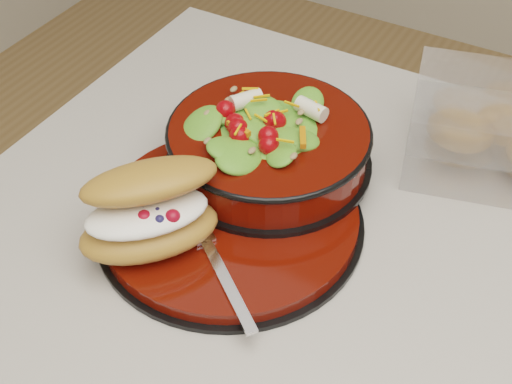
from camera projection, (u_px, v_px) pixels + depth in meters
The scene contains 5 objects.
dinner_plate at pixel (230, 218), 0.74m from camera, with size 0.28×0.28×0.02m.
salad_bowl at pixel (269, 139), 0.77m from camera, with size 0.23×0.23×0.09m.
croissant at pixel (151, 211), 0.68m from camera, with size 0.15×0.17×0.08m.
fork at pixel (219, 267), 0.68m from camera, with size 0.13×0.11×0.00m.
pastry_box at pixel (504, 132), 0.79m from camera, with size 0.23×0.20×0.09m.
Camera 1 is at (-0.05, -0.44, 1.44)m, focal length 50.00 mm.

